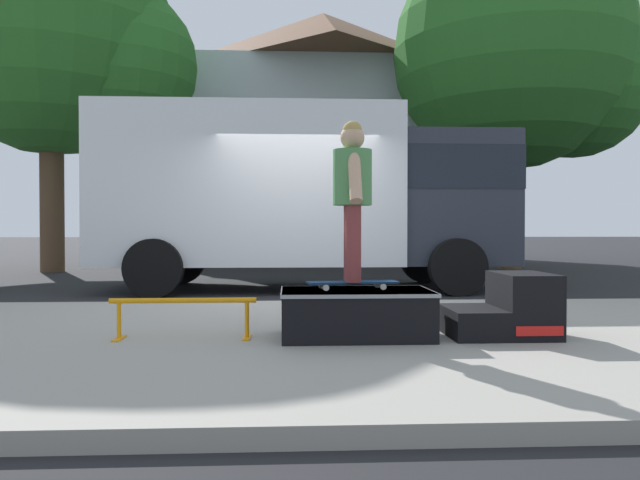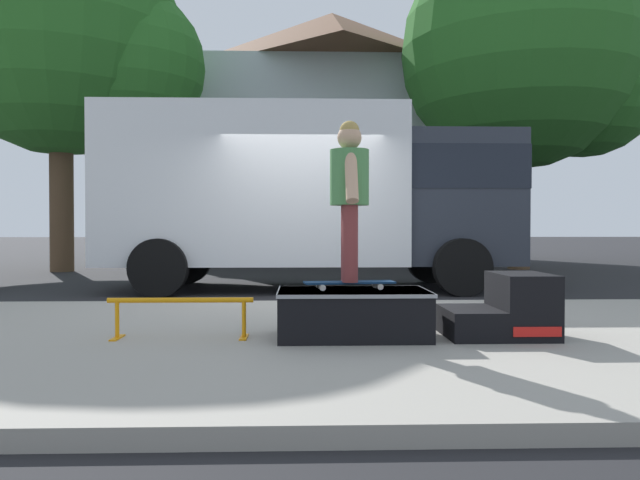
{
  "view_description": "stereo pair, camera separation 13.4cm",
  "coord_description": "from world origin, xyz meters",
  "views": [
    {
      "loc": [
        -0.16,
        -8.34,
        1.05
      ],
      "look_at": [
        0.18,
        -1.9,
        0.93
      ],
      "focal_mm": 34.17,
      "sensor_mm": 36.0,
      "label": 1
    },
    {
      "loc": [
        -0.02,
        -8.35,
        1.05
      ],
      "look_at": [
        0.18,
        -1.9,
        0.93
      ],
      "focal_mm": 34.17,
      "sensor_mm": 36.0,
      "label": 2
    }
  ],
  "objects": [
    {
      "name": "street_tree_neighbour",
      "position": [
        6.0,
        7.29,
        5.48
      ],
      "size": [
        6.72,
        6.1,
        8.71
      ],
      "color": "brown",
      "rests_on": "ground"
    },
    {
      "name": "skateboard",
      "position": [
        0.39,
        -3.13,
        0.58
      ],
      "size": [
        0.8,
        0.3,
        0.07
      ],
      "color": "navy",
      "rests_on": "skate_box"
    },
    {
      "name": "sidewalk_slab",
      "position": [
        0.0,
        -3.0,
        0.06
      ],
      "size": [
        50.0,
        5.0,
        0.12
      ],
      "primitive_type": "cube",
      "color": "gray",
      "rests_on": "ground"
    },
    {
      "name": "skater_kid",
      "position": [
        0.39,
        -3.13,
        1.41
      ],
      "size": [
        0.34,
        0.71,
        1.38
      ],
      "color": "brown",
      "rests_on": "skateboard"
    },
    {
      "name": "street_tree_main",
      "position": [
        -5.55,
        6.76,
        5.6
      ],
      "size": [
        6.42,
        5.84,
        8.69
      ],
      "color": "brown",
      "rests_on": "ground"
    },
    {
      "name": "box_truck",
      "position": [
        0.16,
        2.2,
        1.7
      ],
      "size": [
        6.91,
        2.63,
        3.05
      ],
      "color": "white",
      "rests_on": "ground"
    },
    {
      "name": "house_behind",
      "position": [
        1.03,
        12.38,
        4.24
      ],
      "size": [
        9.54,
        8.23,
        8.4
      ],
      "color": "silver",
      "rests_on": "ground"
    },
    {
      "name": "grind_rail",
      "position": [
        -1.04,
        -3.17,
        0.37
      ],
      "size": [
        1.23,
        0.28,
        0.34
      ],
      "color": "orange",
      "rests_on": "sidewalk_slab"
    },
    {
      "name": "ground_plane",
      "position": [
        0.0,
        0.0,
        0.0
      ],
      "size": [
        140.0,
        140.0,
        0.0
      ],
      "primitive_type": "plane",
      "color": "black"
    },
    {
      "name": "skate_box",
      "position": [
        0.42,
        -3.18,
        0.34
      ],
      "size": [
        1.28,
        0.78,
        0.41
      ],
      "color": "black",
      "rests_on": "sidewalk_slab"
    },
    {
      "name": "kicker_ramp",
      "position": [
        1.74,
        -3.18,
        0.35
      ],
      "size": [
        0.89,
        0.7,
        0.54
      ],
      "color": "black",
      "rests_on": "sidewalk_slab"
    }
  ]
}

